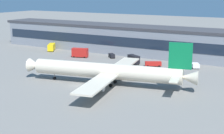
{
  "coord_description": "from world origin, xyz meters",
  "views": [
    {
      "loc": [
        59.89,
        -81.84,
        29.35
      ],
      "look_at": [
        7.41,
        9.48,
        5.0
      ],
      "focal_mm": 53.04,
      "sensor_mm": 36.0,
      "label": 1
    }
  ],
  "objects": [
    {
      "name": "terminal_building",
      "position": [
        0.0,
        58.55,
        6.65
      ],
      "size": [
        166.59,
        17.42,
        13.25
      ],
      "color": "gray",
      "rests_on": "ground_plane"
    },
    {
      "name": "catering_truck",
      "position": [
        -25.68,
        37.82,
        2.29
      ],
      "size": [
        7.63,
        4.44,
        4.15
      ],
      "color": "red",
      "rests_on": "ground_plane"
    },
    {
      "name": "airliner",
      "position": [
        8.32,
        5.66,
        4.48
      ],
      "size": [
        56.11,
        48.57,
        14.72
      ],
      "color": "beige",
      "rests_on": "ground_plane"
    },
    {
      "name": "fuel_truck",
      "position": [
        -48.04,
        45.0,
        1.88
      ],
      "size": [
        6.79,
        8.62,
        3.35
      ],
      "color": "yellow",
      "rests_on": "ground_plane"
    },
    {
      "name": "ground_plane",
      "position": [
        0.0,
        0.0,
        0.0
      ],
      "size": [
        600.0,
        600.0,
        0.0
      ],
      "primitive_type": "plane",
      "color": "slate"
    },
    {
      "name": "stair_truck",
      "position": [
        1.44,
        37.81,
        1.98
      ],
      "size": [
        6.36,
        5.21,
        3.55
      ],
      "color": "black",
      "rests_on": "ground_plane"
    },
    {
      "name": "pushback_tractor",
      "position": [
        25.64,
        42.86,
        1.05
      ],
      "size": [
        4.42,
        5.45,
        1.75
      ],
      "color": "white",
      "rests_on": "ground_plane"
    },
    {
      "name": "follow_me_car",
      "position": [
        -12.52,
        43.97,
        1.09
      ],
      "size": [
        4.49,
        4.42,
        1.85
      ],
      "color": "black",
      "rests_on": "ground_plane"
    },
    {
      "name": "belt_loader",
      "position": [
        10.2,
        37.18,
        1.15
      ],
      "size": [
        6.56,
        4.87,
        1.95
      ],
      "color": "red",
      "rests_on": "ground_plane"
    }
  ]
}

